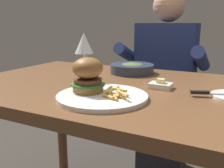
{
  "coord_description": "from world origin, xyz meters",
  "views": [
    {
      "loc": [
        0.39,
        -0.87,
        0.97
      ],
      "look_at": [
        0.03,
        -0.17,
        0.78
      ],
      "focal_mm": 40.0,
      "sensor_mm": 36.0,
      "label": 1
    }
  ],
  "objects_px": {
    "table_knife": "(219,93)",
    "diner_person": "(165,89)",
    "wine_glass": "(84,45)",
    "main_plate": "(102,96)",
    "butter_dish": "(161,85)",
    "burger_sandwich": "(88,75)",
    "soup_bowl": "(132,68)"
  },
  "relations": [
    {
      "from": "soup_bowl",
      "to": "diner_person",
      "type": "height_order",
      "value": "diner_person"
    },
    {
      "from": "main_plate",
      "to": "soup_bowl",
      "type": "relative_size",
      "value": 1.38
    },
    {
      "from": "main_plate",
      "to": "diner_person",
      "type": "relative_size",
      "value": 0.25
    },
    {
      "from": "burger_sandwich",
      "to": "wine_glass",
      "type": "height_order",
      "value": "wine_glass"
    },
    {
      "from": "butter_dish",
      "to": "burger_sandwich",
      "type": "bearing_deg",
      "value": -132.62
    },
    {
      "from": "table_knife",
      "to": "butter_dish",
      "type": "xyz_separation_m",
      "value": [
        -0.2,
        0.03,
        -0.0
      ]
    },
    {
      "from": "wine_glass",
      "to": "burger_sandwich",
      "type": "bearing_deg",
      "value": -54.04
    },
    {
      "from": "table_knife",
      "to": "diner_person",
      "type": "bearing_deg",
      "value": 117.42
    },
    {
      "from": "butter_dish",
      "to": "diner_person",
      "type": "relative_size",
      "value": 0.07
    },
    {
      "from": "table_knife",
      "to": "main_plate",
      "type": "bearing_deg",
      "value": -150.93
    },
    {
      "from": "main_plate",
      "to": "butter_dish",
      "type": "bearing_deg",
      "value": 58.84
    },
    {
      "from": "wine_glass",
      "to": "butter_dish",
      "type": "relative_size",
      "value": 2.46
    },
    {
      "from": "table_knife",
      "to": "butter_dish",
      "type": "relative_size",
      "value": 2.63
    },
    {
      "from": "main_plate",
      "to": "soup_bowl",
      "type": "bearing_deg",
      "value": 100.15
    },
    {
      "from": "main_plate",
      "to": "table_knife",
      "type": "distance_m",
      "value": 0.38
    },
    {
      "from": "burger_sandwich",
      "to": "butter_dish",
      "type": "relative_size",
      "value": 1.59
    },
    {
      "from": "burger_sandwich",
      "to": "table_knife",
      "type": "xyz_separation_m",
      "value": [
        0.39,
        0.18,
        -0.06
      ]
    },
    {
      "from": "butter_dish",
      "to": "table_knife",
      "type": "bearing_deg",
      "value": -8.29
    },
    {
      "from": "burger_sandwich",
      "to": "soup_bowl",
      "type": "distance_m",
      "value": 0.44
    },
    {
      "from": "butter_dish",
      "to": "wine_glass",
      "type": "bearing_deg",
      "value": -172.34
    },
    {
      "from": "soup_bowl",
      "to": "table_knife",
      "type": "bearing_deg",
      "value": -32.04
    },
    {
      "from": "wine_glass",
      "to": "diner_person",
      "type": "xyz_separation_m",
      "value": [
        0.15,
        0.71,
        -0.33
      ]
    },
    {
      "from": "main_plate",
      "to": "burger_sandwich",
      "type": "height_order",
      "value": "burger_sandwich"
    },
    {
      "from": "table_knife",
      "to": "burger_sandwich",
      "type": "bearing_deg",
      "value": -155.87
    },
    {
      "from": "soup_bowl",
      "to": "burger_sandwich",
      "type": "bearing_deg",
      "value": -87.32
    },
    {
      "from": "main_plate",
      "to": "soup_bowl",
      "type": "distance_m",
      "value": 0.45
    },
    {
      "from": "soup_bowl",
      "to": "butter_dish",
      "type": "bearing_deg",
      "value": -47.52
    },
    {
      "from": "burger_sandwich",
      "to": "wine_glass",
      "type": "xyz_separation_m",
      "value": [
        -0.12,
        0.16,
        0.08
      ]
    },
    {
      "from": "diner_person",
      "to": "burger_sandwich",
      "type": "bearing_deg",
      "value": -92.09
    },
    {
      "from": "main_plate",
      "to": "burger_sandwich",
      "type": "bearing_deg",
      "value": 170.8
    },
    {
      "from": "wine_glass",
      "to": "table_knife",
      "type": "xyz_separation_m",
      "value": [
        0.51,
        0.01,
        -0.14
      ]
    },
    {
      "from": "wine_glass",
      "to": "diner_person",
      "type": "relative_size",
      "value": 0.17
    }
  ]
}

